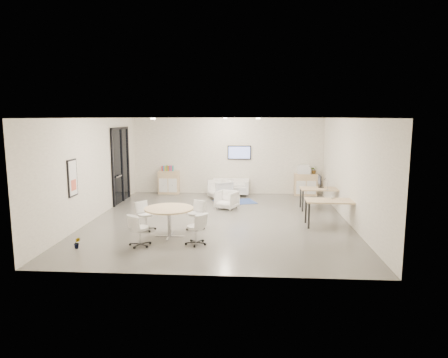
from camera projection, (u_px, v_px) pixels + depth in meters
name	position (u px, v px, depth m)	size (l,w,h in m)	color
room_shell	(219.00, 170.00, 12.41)	(9.60, 10.60, 4.80)	#5A5752
glass_door	(121.00, 163.00, 15.15)	(0.09, 1.90, 2.85)	black
artwork	(72.00, 178.00, 11.10)	(0.05, 0.54, 1.04)	black
wall_tv	(239.00, 153.00, 16.75)	(0.98, 0.06, 0.58)	black
ceiling_spots	(215.00, 118.00, 13.00)	(3.14, 4.14, 0.03)	#FFEAC6
sideboard_left	(169.00, 182.00, 16.93)	(0.86, 0.45, 0.97)	tan
sideboard_right	(305.00, 184.00, 16.56)	(0.91, 0.44, 0.91)	tan
books	(168.00, 168.00, 16.85)	(0.50, 0.14, 0.22)	red
printer	(303.00, 169.00, 16.47)	(0.53, 0.44, 0.37)	white
loveseat	(231.00, 188.00, 16.65)	(1.53, 0.80, 0.57)	silver
blue_rug	(235.00, 202.00, 15.31)	(1.52, 1.02, 0.01)	navy
armchair_left	(220.00, 188.00, 15.90)	(0.79, 0.74, 0.82)	silver
armchair_right	(227.00, 199.00, 14.15)	(0.68, 0.64, 0.70)	silver
desk_rear	(322.00, 190.00, 13.94)	(1.47, 0.74, 0.77)	tan
desk_front	(332.00, 203.00, 11.83)	(1.53, 0.79, 0.79)	tan
monitor	(320.00, 181.00, 14.04)	(0.20, 0.50, 0.44)	black
round_table	(169.00, 211.00, 10.75)	(1.33, 1.33, 0.81)	tan
meeting_chairs	(169.00, 222.00, 10.80)	(2.42, 2.42, 0.82)	white
plant_cabinet	(314.00, 171.00, 16.44)	(0.28, 0.31, 0.24)	#3F7F3F
plant_floor	(77.00, 246.00, 9.89)	(0.16, 0.28, 0.13)	#3F7F3F
cup	(332.00, 197.00, 12.03)	(0.13, 0.10, 0.13)	white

